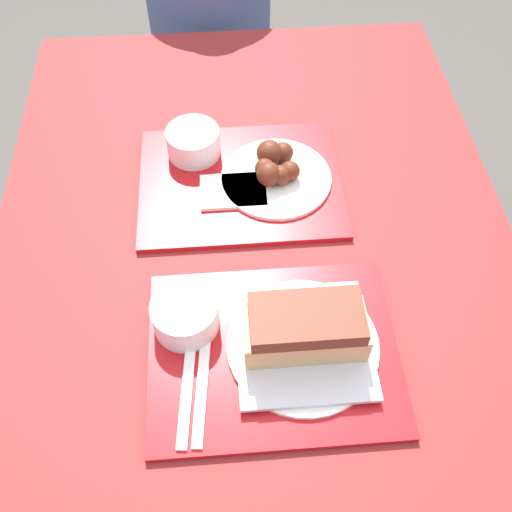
% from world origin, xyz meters
% --- Properties ---
extents(ground_plane, '(12.00, 12.00, 0.00)m').
position_xyz_m(ground_plane, '(0.00, 0.00, 0.00)').
color(ground_plane, '#4C4742').
extents(picnic_table, '(0.95, 1.46, 0.78)m').
position_xyz_m(picnic_table, '(0.00, 0.00, 0.68)').
color(picnic_table, maroon).
rests_on(picnic_table, ground_plane).
extents(picnic_bench_far, '(0.90, 0.28, 0.46)m').
position_xyz_m(picnic_bench_far, '(0.00, 0.95, 0.39)').
color(picnic_bench_far, maroon).
rests_on(picnic_bench_far, ground_plane).
extents(tray_near, '(0.39, 0.31, 0.01)m').
position_xyz_m(tray_near, '(0.01, -0.17, 0.78)').
color(tray_near, '#B21419').
rests_on(tray_near, picnic_table).
extents(tray_far, '(0.39, 0.31, 0.01)m').
position_xyz_m(tray_far, '(-0.02, 0.20, 0.78)').
color(tray_far, '#B21419').
rests_on(tray_far, picnic_table).
extents(bowl_coleslaw_near, '(0.11, 0.11, 0.06)m').
position_xyz_m(bowl_coleslaw_near, '(-0.12, -0.11, 0.82)').
color(bowl_coleslaw_near, white).
rests_on(bowl_coleslaw_near, tray_near).
extents(brisket_sandwich_plate, '(0.24, 0.24, 0.10)m').
position_xyz_m(brisket_sandwich_plate, '(0.06, -0.16, 0.83)').
color(brisket_sandwich_plate, white).
rests_on(brisket_sandwich_plate, tray_near).
extents(plastic_fork_near, '(0.03, 0.17, 0.00)m').
position_xyz_m(plastic_fork_near, '(-0.12, -0.23, 0.79)').
color(plastic_fork_near, white).
rests_on(plastic_fork_near, tray_near).
extents(plastic_knife_near, '(0.03, 0.17, 0.00)m').
position_xyz_m(plastic_knife_near, '(-0.10, -0.23, 0.79)').
color(plastic_knife_near, white).
rests_on(plastic_knife_near, tray_near).
extents(bowl_coleslaw_far, '(0.11, 0.11, 0.06)m').
position_xyz_m(bowl_coleslaw_far, '(-0.10, 0.29, 0.82)').
color(bowl_coleslaw_far, white).
rests_on(bowl_coleslaw_far, tray_far).
extents(wings_plate_far, '(0.21, 0.21, 0.06)m').
position_xyz_m(wings_plate_far, '(0.05, 0.21, 0.81)').
color(wings_plate_far, white).
rests_on(wings_plate_far, tray_far).
extents(napkin_far, '(0.12, 0.09, 0.01)m').
position_xyz_m(napkin_far, '(-0.03, 0.17, 0.79)').
color(napkin_far, white).
rests_on(napkin_far, tray_far).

